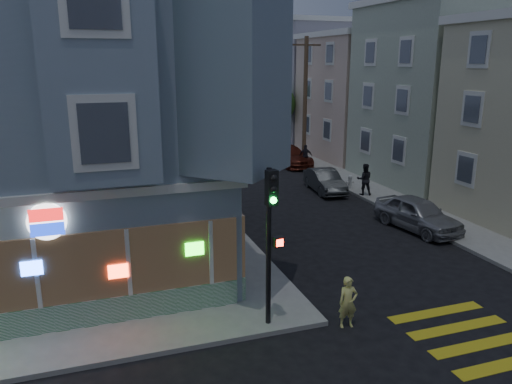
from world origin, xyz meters
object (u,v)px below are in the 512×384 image
pedestrian_a (364,179)px  parked_car_c (289,156)px  traffic_signal (271,222)px  street_tree_far (249,97)px  utility_pole (305,99)px  fire_hydrant (350,181)px  parked_car_d (241,148)px  running_child (348,302)px  pedestrian_b (306,156)px  parked_car_a (418,214)px  parked_car_b (325,181)px  street_tree_near (278,104)px

pedestrian_a → parked_car_c: 9.60m
parked_car_c → traffic_signal: bearing=-118.1°
pedestrian_a → traffic_signal: 15.55m
street_tree_far → traffic_signal: size_ratio=1.16×
utility_pole → traffic_signal: bearing=-116.3°
fire_hydrant → parked_car_d: bearing=101.6°
running_child → pedestrian_b: pedestrian_b is taller
running_child → pedestrian_b: bearing=76.6°
parked_car_a → parked_car_c: bearing=82.1°
parked_car_b → parked_car_d: 13.03m
pedestrian_a → pedestrian_b: size_ratio=1.12×
parked_car_a → fire_hydrant: size_ratio=5.58×
street_tree_near → traffic_signal: street_tree_near is taller
utility_pole → street_tree_far: size_ratio=1.70×
parked_car_b → pedestrian_b: bearing=81.9°
parked_car_d → traffic_signal: 27.61m
traffic_signal → street_tree_near: bearing=61.3°
parked_car_c → parked_car_d: (-2.10, 5.20, -0.13)m
parked_car_a → parked_car_c: parked_car_a is taller
parked_car_a → parked_car_d: bearing=88.0°
utility_pole → parked_car_b: (-2.26, -8.10, -4.13)m
parked_car_c → traffic_signal: 23.41m
fire_hydrant → parked_car_a: bearing=-94.7°
utility_pole → pedestrian_a: (-0.70, -9.89, -3.76)m
utility_pole → parked_car_a: size_ratio=2.03×
parked_car_b → parked_car_c: bearing=88.9°
parked_car_a → parked_car_c: size_ratio=0.90×
street_tree_near → street_tree_far: bearing=90.0°
parked_car_c → running_child: bearing=-112.6°
parked_car_c → street_tree_far: bearing=79.7°
running_child → fire_hydrant: (7.80, 13.88, -0.20)m
pedestrian_b → parked_car_d: 7.29m
parked_car_c → fire_hydrant: bearing=-90.1°
running_child → parked_car_c: bearing=79.3°
pedestrian_a → parked_car_a: bearing=104.0°
fire_hydrant → pedestrian_b: bearing=90.0°
pedestrian_a → parked_car_c: pedestrian_a is taller
street_tree_near → parked_car_a: 21.87m
utility_pole → street_tree_far: (0.20, 14.00, -0.86)m
traffic_signal → street_tree_far: bearing=65.8°
pedestrian_b → parked_car_d: bearing=-45.3°
running_child → traffic_signal: 3.35m
running_child → parked_car_d: running_child is taller
pedestrian_a → parked_car_b: bearing=-29.0°
street_tree_near → parked_car_d: 5.04m
fire_hydrant → running_child: bearing=-119.3°
pedestrian_a → parked_car_b: (-1.56, 1.79, -0.38)m
pedestrian_a → parked_car_c: bearing=-66.4°
utility_pole → traffic_signal: 24.16m
parked_car_d → parked_car_c: bearing=-65.8°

